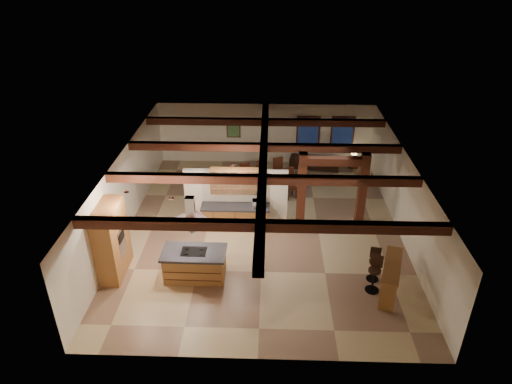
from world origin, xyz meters
TOP-DOWN VIEW (x-y plane):
  - ground at (0.00, 0.00)m, footprint 12.00×12.00m
  - room_walls at (0.00, 0.00)m, footprint 12.00×12.00m
  - ceiling_beams at (0.00, 0.00)m, footprint 10.00×12.00m
  - timber_posts at (2.50, 0.50)m, footprint 2.50×0.30m
  - partition_wall at (-1.00, 0.50)m, footprint 3.80×0.18m
  - pantry_cabinet at (-4.67, -2.60)m, footprint 0.67×1.60m
  - back_counter at (-1.00, 0.11)m, footprint 2.50×0.66m
  - upper_display_cabinet at (-1.00, 0.31)m, footprint 1.80×0.36m
  - range_hood at (-2.08, -2.78)m, footprint 1.10×1.10m
  - back_windows at (2.80, 5.93)m, footprint 2.70×0.07m
  - framed_art at (-1.50, 5.94)m, footprint 0.65×0.05m
  - recessed_cans at (-2.53, -1.93)m, footprint 3.16×2.46m
  - kitchen_island at (-2.08, -2.78)m, footprint 2.00×1.08m
  - dining_table at (0.10, 2.86)m, footprint 1.92×1.49m
  - sofa at (2.35, 5.50)m, footprint 2.43×1.30m
  - microwave at (-0.15, 0.11)m, footprint 0.46×0.31m
  - bar_counter at (3.90, -3.27)m, footprint 1.05×1.98m
  - side_table at (4.17, 5.53)m, footprint 0.48×0.48m
  - table_lamp at (4.17, 5.53)m, footprint 0.28×0.28m
  - bar_stool_a at (3.43, -3.22)m, footprint 0.46×0.47m
  - bar_stool_b at (3.53, -2.69)m, footprint 0.39×0.40m
  - dining_chairs at (0.10, 2.86)m, footprint 2.60×2.60m

SIDE VIEW (x-z plane):
  - ground at x=0.00m, z-range 0.00..0.00m
  - side_table at x=4.17m, z-range 0.00..0.52m
  - dining_table at x=0.10m, z-range 0.00..0.59m
  - sofa at x=2.35m, z-range 0.00..0.67m
  - back_counter at x=-1.00m, z-range 0.01..0.95m
  - kitchen_island at x=-2.08m, z-range 0.00..0.99m
  - bar_stool_b at x=3.53m, z-range 0.01..1.12m
  - bar_stool_a at x=3.43m, z-range 0.01..1.22m
  - dining_chairs at x=0.10m, z-range 0.01..1.31m
  - bar_counter at x=3.90m, z-range 0.18..1.19m
  - table_lamp at x=4.17m, z-range 0.59..0.92m
  - microwave at x=-0.15m, z-range 0.94..1.19m
  - partition_wall at x=-1.00m, z-range 0.00..2.20m
  - pantry_cabinet at x=-4.67m, z-range 0.00..2.40m
  - back_windows at x=2.80m, z-range 0.65..2.35m
  - framed_art at x=-1.50m, z-range 1.27..2.12m
  - timber_posts at x=2.50m, z-range 0.31..3.21m
  - room_walls at x=0.00m, z-range -4.22..7.78m
  - range_hood at x=-2.08m, z-range 1.08..2.48m
  - upper_display_cabinet at x=-1.00m, z-range 1.37..2.33m
  - ceiling_beams at x=0.00m, z-range 2.62..2.90m
  - recessed_cans at x=-2.53m, z-range 2.85..2.89m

